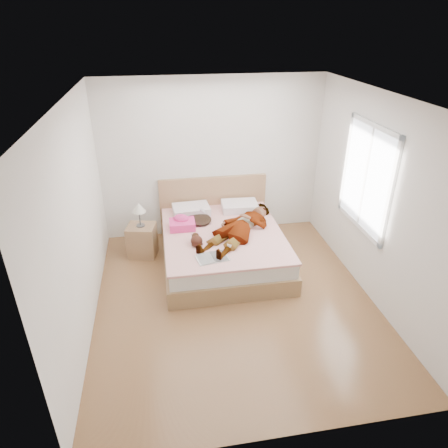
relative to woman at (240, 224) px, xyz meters
name	(u,v)px	position (x,y,z in m)	size (l,w,h in m)	color
ground	(235,299)	(-0.26, -0.93, -0.63)	(4.00, 4.00, 0.00)	#4C2818
woman	(240,224)	(0.00, 0.00, 0.00)	(0.65, 1.72, 0.24)	white
hair	(198,219)	(-0.57, 0.45, -0.08)	(0.39, 0.48, 0.07)	black
phone	(203,211)	(-0.50, 0.40, 0.07)	(0.05, 0.10, 0.01)	silver
room_shell	(366,178)	(1.52, -0.63, 0.87)	(4.00, 4.00, 4.00)	white
bed	(222,243)	(-0.26, 0.10, -0.35)	(1.80, 2.08, 1.00)	brown
towel	(182,223)	(-0.84, 0.26, -0.04)	(0.38, 0.33, 0.20)	#F94393
magazine	(212,258)	(-0.51, -0.67, -0.11)	(0.46, 0.35, 0.02)	silver
coffee_mug	(230,246)	(-0.24, -0.48, -0.07)	(0.12, 0.09, 0.09)	silver
plush_toy	(196,240)	(-0.68, -0.27, -0.04)	(0.18, 0.26, 0.14)	black
nightstand	(142,238)	(-1.46, 0.43, -0.33)	(0.49, 0.45, 0.90)	brown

